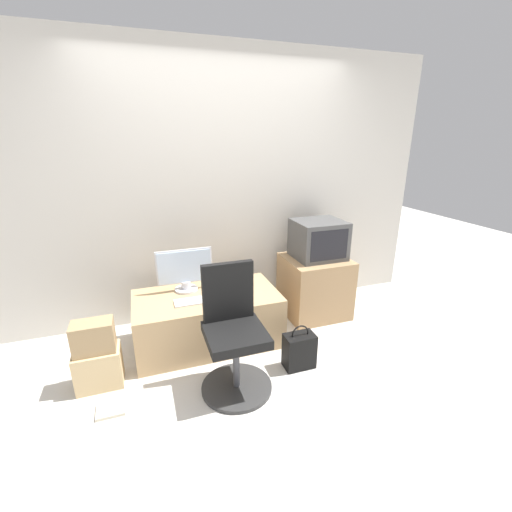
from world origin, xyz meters
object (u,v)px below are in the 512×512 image
mouse (222,296)px  handbag (299,351)px  main_monitor (185,271)px  keyboard (195,301)px  office_chair (234,338)px  book (111,409)px  cardboard_box_lower (99,368)px  crt_tv (318,239)px

mouse → handbag: mouse is taller
main_monitor → mouse: (0.26, -0.27, -0.17)m
keyboard → office_chair: (0.19, -0.55, -0.07)m
mouse → book: mouse is taller
mouse → cardboard_box_lower: size_ratio=0.19×
office_chair → book: bearing=178.7°
office_chair → mouse: bearing=85.6°
crt_tv → handbag: (-0.57, -0.80, -0.66)m
main_monitor → cardboard_box_lower: size_ratio=1.52×
office_chair → cardboard_box_lower: office_chair is taller
office_chair → handbag: office_chair is taller
book → cardboard_box_lower: bearing=104.7°
main_monitor → book: 1.21m
main_monitor → crt_tv: (1.35, 0.03, 0.15)m
handbag → keyboard: bearing=145.6°
keyboard → handbag: 0.96m
crt_tv → cardboard_box_lower: crt_tv is taller
crt_tv → cardboard_box_lower: (-2.09, -0.50, -0.66)m
mouse → office_chair: office_chair is taller
crt_tv → book: (-2.00, -0.81, -0.80)m
crt_tv → main_monitor: bearing=-178.8°
main_monitor → keyboard: (0.03, -0.26, -0.18)m
main_monitor → keyboard: 0.32m
mouse → office_chair: size_ratio=0.07×
cardboard_box_lower → book: cardboard_box_lower is taller
mouse → keyboard: bearing=178.0°
mouse → handbag: bearing=-44.4°
cardboard_box_lower → handbag: 1.54m
book → keyboard: bearing=37.3°
book → crt_tv: bearing=22.1°
mouse → book: (-0.92, -0.52, -0.47)m
crt_tv → handbag: size_ratio=1.27×
office_chair → handbag: bearing=3.9°
crt_tv → office_chair: 1.46m
mouse → cardboard_box_lower: (-1.00, -0.21, -0.33)m
main_monitor → cardboard_box_lower: (-0.74, -0.48, -0.51)m
mouse → book: 1.16m
crt_tv → mouse: bearing=-164.7°
handbag → mouse: bearing=135.6°
office_chair → cardboard_box_lower: bearing=161.1°
main_monitor → book: main_monitor is taller
main_monitor → crt_tv: bearing=1.2°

